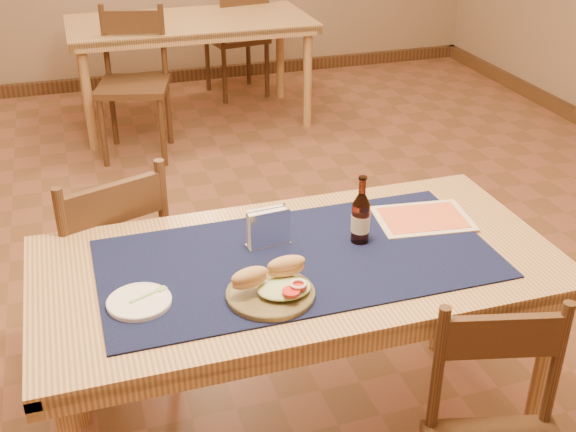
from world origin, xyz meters
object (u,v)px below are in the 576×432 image
object	(u,v)px
chair_main_far	(106,268)
sandwich_plate	(273,287)
beer_bottle	(361,218)
back_table	(190,31)
napkin_holder	(268,228)
main_table	(298,282)

from	to	relation	value
chair_main_far	sandwich_plate	bearing A→B (deg)	-60.32
beer_bottle	back_table	bearing A→B (deg)	88.85
back_table	napkin_holder	world-z (taller)	napkin_holder
beer_bottle	napkin_holder	xyz separation A→B (m)	(-0.28, 0.07, -0.03)
beer_bottle	napkin_holder	bearing A→B (deg)	166.82
chair_main_far	napkin_holder	xyz separation A→B (m)	(0.49, -0.47, 0.34)
chair_main_far	beer_bottle	xyz separation A→B (m)	(0.78, -0.54, 0.36)
back_table	chair_main_far	xyz separation A→B (m)	(-0.84, -2.69, -0.19)
main_table	chair_main_far	bearing A→B (deg)	133.88
back_table	main_table	bearing A→B (deg)	-94.97
main_table	beer_bottle	bearing A→B (deg)	10.10
main_table	chair_main_far	world-z (taller)	chair_main_far
back_table	napkin_holder	xyz separation A→B (m)	(-0.35, -3.16, 0.15)
back_table	chair_main_far	bearing A→B (deg)	-107.36
back_table	beer_bottle	world-z (taller)	beer_bottle
back_table	chair_main_far	distance (m)	2.82
main_table	sandwich_plate	bearing A→B (deg)	-127.29
main_table	back_table	bearing A→B (deg)	85.03
back_table	sandwich_plate	bearing A→B (deg)	-96.86
back_table	napkin_holder	bearing A→B (deg)	-96.27
sandwich_plate	beer_bottle	xyz separation A→B (m)	(0.35, 0.21, 0.06)
sandwich_plate	napkin_holder	bearing A→B (deg)	76.44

